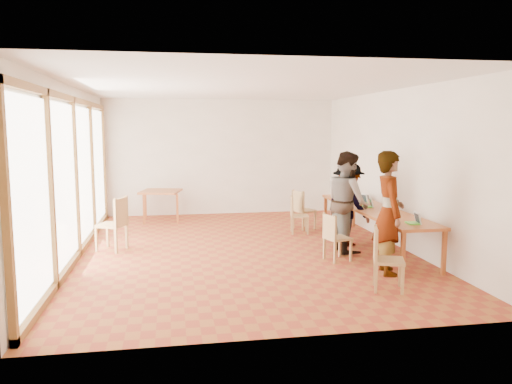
# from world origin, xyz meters

# --- Properties ---
(ground) EXTENTS (8.00, 8.00, 0.00)m
(ground) POSITION_xyz_m (0.00, 0.00, 0.00)
(ground) COLOR #9C5125
(ground) RESTS_ON ground
(wall_back) EXTENTS (6.00, 0.10, 3.00)m
(wall_back) POSITION_xyz_m (0.00, 4.00, 1.50)
(wall_back) COLOR white
(wall_back) RESTS_ON ground
(wall_front) EXTENTS (6.00, 0.10, 3.00)m
(wall_front) POSITION_xyz_m (0.00, -4.00, 1.50)
(wall_front) COLOR white
(wall_front) RESTS_ON ground
(wall_right) EXTENTS (0.10, 8.00, 3.00)m
(wall_right) POSITION_xyz_m (3.00, 0.00, 1.50)
(wall_right) COLOR white
(wall_right) RESTS_ON ground
(window_wall) EXTENTS (0.10, 8.00, 3.00)m
(window_wall) POSITION_xyz_m (-2.96, 0.00, 1.50)
(window_wall) COLOR white
(window_wall) RESTS_ON ground
(ceiling) EXTENTS (6.00, 8.00, 0.04)m
(ceiling) POSITION_xyz_m (0.00, 0.00, 3.02)
(ceiling) COLOR white
(ceiling) RESTS_ON wall_back
(communal_table) EXTENTS (0.80, 4.00, 0.75)m
(communal_table) POSITION_xyz_m (2.50, -0.20, 0.70)
(communal_table) COLOR #A25424
(communal_table) RESTS_ON ground
(side_table) EXTENTS (0.90, 0.90, 0.75)m
(side_table) POSITION_xyz_m (-1.56, 3.20, 0.67)
(side_table) COLOR #A25424
(side_table) RESTS_ON ground
(chair_near) EXTENTS (0.53, 0.53, 0.47)m
(chair_near) POSITION_xyz_m (1.60, -2.64, 0.54)
(chair_near) COLOR tan
(chair_near) RESTS_ON ground
(chair_mid) EXTENTS (0.47, 0.47, 0.43)m
(chair_mid) POSITION_xyz_m (1.42, -1.05, 0.50)
(chair_mid) COLOR tan
(chair_mid) RESTS_ON ground
(chair_far) EXTENTS (0.43, 0.43, 0.43)m
(chair_far) POSITION_xyz_m (1.33, 1.23, 0.49)
(chair_far) COLOR tan
(chair_far) RESTS_ON ground
(chair_empty) EXTENTS (0.54, 0.54, 0.47)m
(chair_empty) POSITION_xyz_m (1.55, 1.63, 0.54)
(chair_empty) COLOR tan
(chair_empty) RESTS_ON ground
(chair_spare) EXTENTS (0.61, 0.61, 0.53)m
(chair_spare) POSITION_xyz_m (-2.32, 0.32, 0.61)
(chair_spare) COLOR tan
(chair_spare) RESTS_ON ground
(person_near) EXTENTS (0.57, 0.77, 1.92)m
(person_near) POSITION_xyz_m (2.02, -1.89, 0.96)
(person_near) COLOR gray
(person_near) RESTS_ON ground
(person_mid) EXTENTS (0.75, 0.94, 1.85)m
(person_mid) POSITION_xyz_m (1.88, -0.43, 0.93)
(person_mid) COLOR gray
(person_mid) RESTS_ON ground
(person_far) EXTENTS (0.97, 1.19, 1.61)m
(person_far) POSITION_xyz_m (2.07, 0.04, 0.81)
(person_far) COLOR gray
(person_far) RESTS_ON ground
(laptop_near) EXTENTS (0.22, 0.25, 0.19)m
(laptop_near) POSITION_xyz_m (2.52, -1.79, 0.80)
(laptop_near) COLOR #5FD33D
(laptop_near) RESTS_ON communal_table
(laptop_mid) EXTENTS (0.22, 0.24, 0.18)m
(laptop_mid) POSITION_xyz_m (2.45, -0.08, 0.80)
(laptop_mid) COLOR #5FD33D
(laptop_mid) RESTS_ON communal_table
(laptop_far) EXTENTS (0.26, 0.27, 0.19)m
(laptop_far) POSITION_xyz_m (2.52, 0.46, 0.80)
(laptop_far) COLOR #5FD33D
(laptop_far) RESTS_ON communal_table
(yellow_mug) EXTENTS (0.14, 0.14, 0.09)m
(yellow_mug) POSITION_xyz_m (2.49, -1.06, 0.79)
(yellow_mug) COLOR yellow
(yellow_mug) RESTS_ON communal_table
(green_bottle) EXTENTS (0.07, 0.07, 0.28)m
(green_bottle) POSITION_xyz_m (2.28, -1.48, 0.89)
(green_bottle) COLOR #228326
(green_bottle) RESTS_ON communal_table
(clear_glass) EXTENTS (0.07, 0.07, 0.09)m
(clear_glass) POSITION_xyz_m (2.47, 0.87, 0.80)
(clear_glass) COLOR silver
(clear_glass) RESTS_ON communal_table
(condiment_cup) EXTENTS (0.08, 0.08, 0.06)m
(condiment_cup) POSITION_xyz_m (2.73, -0.66, 0.78)
(condiment_cup) COLOR white
(condiment_cup) RESTS_ON communal_table
(pink_phone) EXTENTS (0.05, 0.10, 0.01)m
(pink_phone) POSITION_xyz_m (2.79, 0.90, 0.76)
(pink_phone) COLOR #C03171
(pink_phone) RESTS_ON communal_table
(black_pouch) EXTENTS (0.16, 0.26, 0.09)m
(black_pouch) POSITION_xyz_m (2.76, 1.02, 0.80)
(black_pouch) COLOR black
(black_pouch) RESTS_ON communal_table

